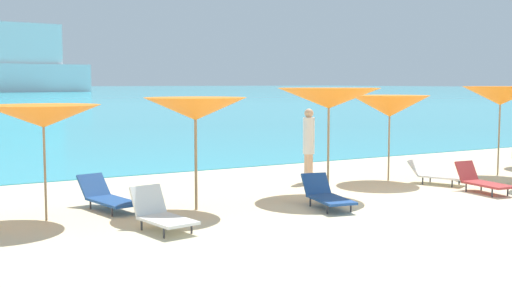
# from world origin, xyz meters

# --- Properties ---
(ground_plane) EXTENTS (50.00, 100.00, 0.30)m
(ground_plane) POSITION_xyz_m (0.00, 10.00, -0.15)
(ground_plane) COLOR beige
(umbrella_2) EXTENTS (2.26, 2.26, 2.12)m
(umbrella_2) POSITION_xyz_m (-7.48, 2.98, 1.92)
(umbrella_2) COLOR #9E7F59
(umbrella_2) RESTS_ON ground_plane
(umbrella_3) EXTENTS (2.11, 2.11, 2.23)m
(umbrella_3) POSITION_xyz_m (-4.67, 2.53, 2.01)
(umbrella_3) COLOR #9E7F59
(umbrella_3) RESTS_ON ground_plane
(umbrella_4) EXTENTS (2.52, 2.52, 2.41)m
(umbrella_4) POSITION_xyz_m (-1.38, 2.59, 2.17)
(umbrella_4) COLOR #9E7F59
(umbrella_4) RESTS_ON ground_plane
(umbrella_5) EXTENTS (2.02, 2.02, 2.20)m
(umbrella_5) POSITION_xyz_m (1.26, 3.54, 1.92)
(umbrella_5) COLOR #9E7F59
(umbrella_5) RESTS_ON ground_plane
(umbrella_6) EXTENTS (2.03, 2.03, 2.42)m
(umbrella_6) POSITION_xyz_m (4.52, 2.78, 2.17)
(umbrella_6) COLOR #9E7F59
(umbrella_6) RESTS_ON ground_plane
(lounge_chair_1) EXTENTS (0.66, 1.45, 0.67)m
(lounge_chair_1) POSITION_xyz_m (1.86, 1.05, 0.28)
(lounge_chair_1) COLOR #A53333
(lounge_chair_1) RESTS_ON ground_plane
(lounge_chair_2) EXTENTS (1.10, 1.49, 0.58)m
(lounge_chair_2) POSITION_xyz_m (1.87, 2.51, 0.25)
(lounge_chair_2) COLOR white
(lounge_chair_2) RESTS_ON ground_plane
(lounge_chair_4) EXTENTS (0.81, 1.41, 0.71)m
(lounge_chair_4) POSITION_xyz_m (-5.95, 1.21, 0.28)
(lounge_chair_4) COLOR white
(lounge_chair_4) RESTS_ON ground_plane
(lounge_chair_6) EXTENTS (0.86, 1.79, 0.64)m
(lounge_chair_6) POSITION_xyz_m (-6.19, 3.45, 0.26)
(lounge_chair_6) COLOR #1E478C
(lounge_chair_6) RESTS_ON ground_plane
(lounge_chair_8) EXTENTS (0.86, 1.57, 0.63)m
(lounge_chair_8) POSITION_xyz_m (-2.31, 1.39, 0.26)
(lounge_chair_8) COLOR #1E478C
(lounge_chair_8) RESTS_ON ground_plane
(beachgoer_4) EXTENTS (0.30, 0.30, 1.87)m
(beachgoer_4) POSITION_xyz_m (-0.65, 4.41, 1.01)
(beachgoer_4) COLOR #DBAA84
(beachgoer_4) RESTS_ON ground_plane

